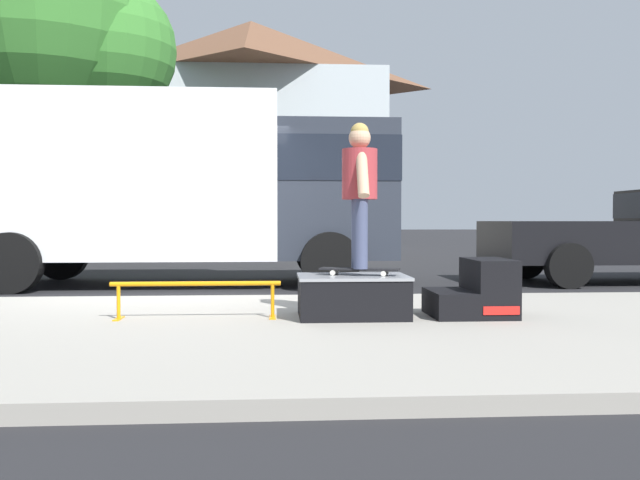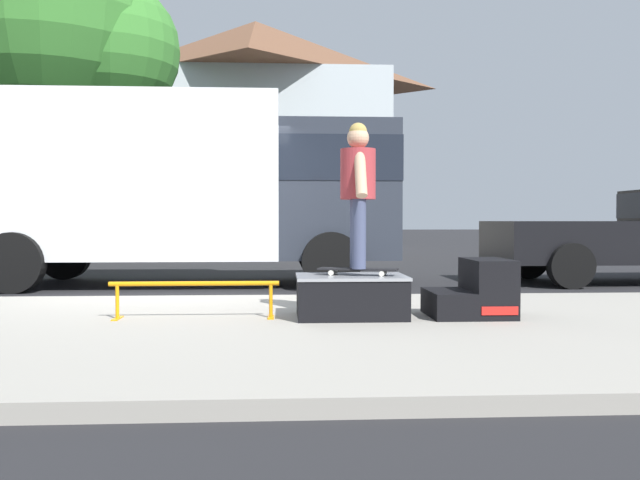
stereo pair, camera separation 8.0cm
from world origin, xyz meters
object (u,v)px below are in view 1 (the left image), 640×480
at_px(skateboard, 359,269).
at_px(skater_kid, 360,183).
at_px(grind_rail, 196,290).
at_px(kicker_ramp, 477,292).
at_px(skate_box, 353,295).
at_px(street_tree_main, 57,28).
at_px(box_truck, 185,183).

xyz_separation_m(skateboard, skater_kid, (0.00, 0.00, 0.85)).
bearing_deg(grind_rail, kicker_ramp, -0.13).
bearing_deg(grind_rail, skate_box, -0.23).
bearing_deg(street_tree_main, skater_kid, -58.16).
relative_size(box_truck, street_tree_main, 0.84).
distance_m(grind_rail, skateboard, 1.60).
height_order(box_truck, street_tree_main, street_tree_main).
height_order(skateboard, street_tree_main, street_tree_main).
relative_size(skate_box, skater_kid, 0.75).
height_order(skate_box, skateboard, skateboard).
bearing_deg(skateboard, box_truck, 116.18).
height_order(skateboard, box_truck, box_truck).
height_order(grind_rail, box_truck, box_truck).
height_order(skater_kid, street_tree_main, street_tree_main).
xyz_separation_m(kicker_ramp, skateboard, (-1.18, -0.00, 0.23)).
relative_size(skate_box, skateboard, 1.33).
height_order(skate_box, grind_rail, skate_box).
distance_m(skateboard, skater_kid, 0.85).
bearing_deg(box_truck, skateboard, -63.82).
bearing_deg(box_truck, grind_rail, -81.23).
bearing_deg(street_tree_main, kicker_ramp, -53.27).
relative_size(skate_box, street_tree_main, 0.13).
distance_m(kicker_ramp, skateboard, 1.20).
bearing_deg(skateboard, grind_rail, 179.74).
xyz_separation_m(skateboard, street_tree_main, (-5.83, 9.40, 4.92)).
height_order(skater_kid, box_truck, box_truck).
bearing_deg(street_tree_main, grind_rail, -65.69).
relative_size(skateboard, box_truck, 0.12).
relative_size(skateboard, skater_kid, 0.56).
distance_m(skate_box, street_tree_main, 12.17).
xyz_separation_m(skate_box, grind_rail, (-1.52, 0.01, 0.06)).
xyz_separation_m(grind_rail, skateboard, (1.59, -0.01, 0.19)).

